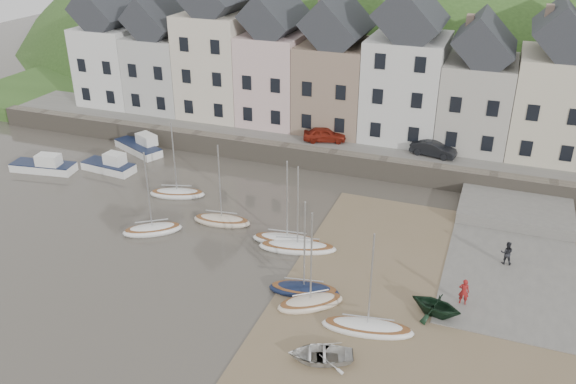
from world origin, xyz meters
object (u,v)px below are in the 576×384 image
at_px(rowboat_green, 436,304).
at_px(car_right, 433,149).
at_px(sailboat_0, 177,193).
at_px(person_dark, 507,253).
at_px(person_red, 464,292).
at_px(car_left, 325,135).
at_px(rowboat_white, 320,354).

height_order(rowboat_green, car_right, car_right).
relative_size(sailboat_0, person_dark, 4.02).
relative_size(person_red, car_left, 0.43).
relative_size(person_dark, car_left, 0.42).
distance_m(person_red, car_left, 22.95).
height_order(person_dark, car_left, car_left).
bearing_deg(rowboat_white, rowboat_green, 120.71).
bearing_deg(rowboat_white, person_red, 120.97).
bearing_deg(person_red, car_right, -77.11).
bearing_deg(car_left, car_right, -107.73).
distance_m(rowboat_white, person_red, 9.61).
bearing_deg(person_red, car_left, -53.12).
height_order(sailboat_0, car_right, sailboat_0).
height_order(rowboat_white, rowboat_green, rowboat_green).
xyz_separation_m(person_red, car_right, (-4.42, 18.13, 1.29)).
height_order(sailboat_0, person_red, sailboat_0).
relative_size(rowboat_white, person_dark, 2.09).
relative_size(rowboat_white, car_right, 0.86).
distance_m(rowboat_green, car_right, 20.00).
relative_size(rowboat_green, car_left, 0.75).
xyz_separation_m(car_left, car_right, (9.59, 0.00, -0.01)).
bearing_deg(car_right, rowboat_green, -161.95).
relative_size(sailboat_0, person_red, 3.86).
distance_m(sailboat_0, car_right, 21.57).
xyz_separation_m(sailboat_0, rowboat_green, (21.20, -8.16, 0.54)).
bearing_deg(rowboat_white, sailboat_0, -148.60).
distance_m(rowboat_white, person_dark, 15.10).
height_order(rowboat_white, car_left, car_left).
height_order(rowboat_white, person_red, person_red).
relative_size(sailboat_0, rowboat_green, 2.24).
bearing_deg(car_left, rowboat_green, -164.97).
bearing_deg(person_dark, rowboat_green, 59.29).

